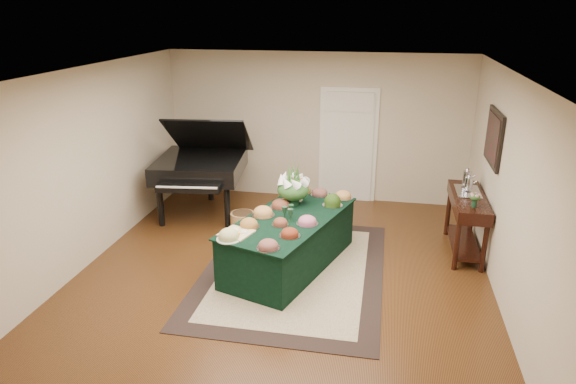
% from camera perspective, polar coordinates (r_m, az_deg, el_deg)
% --- Properties ---
extents(ground, '(6.00, 6.00, 0.00)m').
position_cam_1_polar(ground, '(7.18, -0.46, -8.71)').
color(ground, black).
rests_on(ground, ground).
extents(area_rug, '(2.43, 3.40, 0.01)m').
position_cam_1_polar(area_rug, '(7.17, 0.62, -8.71)').
color(area_rug, black).
rests_on(area_rug, ground).
extents(kitchen_doorway, '(1.05, 0.07, 2.10)m').
position_cam_1_polar(kitchen_doorway, '(9.48, 6.67, 5.02)').
color(kitchen_doorway, silver).
rests_on(kitchen_doorway, ground).
extents(buffet_table, '(1.69, 2.44, 0.74)m').
position_cam_1_polar(buffet_table, '(7.14, 0.19, -5.50)').
color(buffet_table, black).
rests_on(buffet_table, ground).
extents(food_platters, '(1.55, 2.28, 0.14)m').
position_cam_1_polar(food_platters, '(7.07, 0.25, -2.08)').
color(food_platters, silver).
rests_on(food_platters, buffet_table).
extents(cutting_board, '(0.46, 0.46, 0.10)m').
position_cam_1_polar(cutting_board, '(6.52, -5.69, -4.33)').
color(cutting_board, tan).
rests_on(cutting_board, buffet_table).
extents(green_goblets, '(0.17, 0.23, 0.18)m').
position_cam_1_polar(green_goblets, '(6.89, 0.07, -2.31)').
color(green_goblets, '#13301D').
rests_on(green_goblets, buffet_table).
extents(floral_centerpiece, '(0.48, 0.48, 0.48)m').
position_cam_1_polar(floral_centerpiece, '(7.34, 0.59, 0.73)').
color(floral_centerpiece, '#13301D').
rests_on(floral_centerpiece, buffet_table).
extents(grand_piano, '(1.67, 1.86, 1.75)m').
position_cam_1_polar(grand_piano, '(8.91, -9.66, 2.94)').
color(grand_piano, black).
rests_on(grand_piano, ground).
extents(wicker_basket, '(0.40, 0.40, 0.25)m').
position_cam_1_polar(wicker_basket, '(8.50, -5.07, -3.12)').
color(wicker_basket, '#A17341').
rests_on(wicker_basket, ground).
extents(mahogany_sideboard, '(0.45, 1.41, 0.89)m').
position_cam_1_polar(mahogany_sideboard, '(7.85, 19.32, -1.73)').
color(mahogany_sideboard, black).
rests_on(mahogany_sideboard, ground).
extents(tea_service, '(0.34, 0.58, 0.30)m').
position_cam_1_polar(tea_service, '(7.99, 19.35, 1.05)').
color(tea_service, silver).
rests_on(tea_service, mahogany_sideboard).
extents(pink_bouquet, '(0.16, 0.16, 0.20)m').
position_cam_1_polar(pink_bouquet, '(7.33, 20.06, -0.58)').
color(pink_bouquet, '#13301D').
rests_on(pink_bouquet, mahogany_sideboard).
extents(wall_painting, '(0.05, 0.95, 0.75)m').
position_cam_1_polar(wall_painting, '(7.59, 21.88, 5.61)').
color(wall_painting, black).
rests_on(wall_painting, ground).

